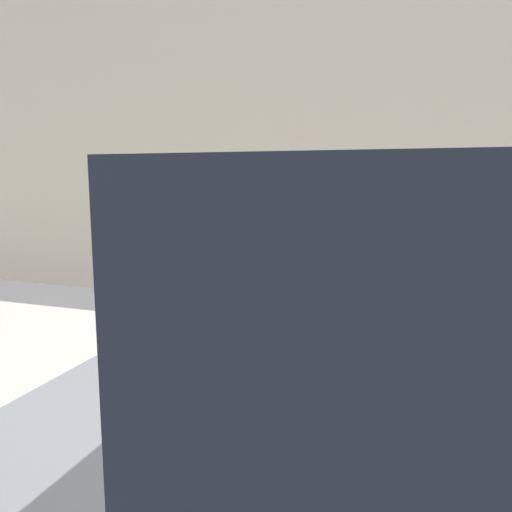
{
  "coord_description": "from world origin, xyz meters",
  "views": [
    {
      "loc": [
        0.99,
        -1.56,
        1.78
      ],
      "look_at": [
        -0.03,
        1.3,
        1.31
      ],
      "focal_mm": 35.0,
      "sensor_mm": 36.0,
      "label": 1
    }
  ],
  "objects": [
    {
      "name": "parking_meter",
      "position": [
        -0.03,
        1.3,
        1.19
      ],
      "size": [
        0.2,
        0.15,
        1.53
      ],
      "color": "gray",
      "rests_on": "sidewalk"
    },
    {
      "name": "building_facade",
      "position": [
        0.0,
        5.28,
        3.18
      ],
      "size": [
        24.0,
        0.3,
        6.36
      ],
      "color": "beige",
      "rests_on": "ground_plane"
    },
    {
      "name": "sidewalk",
      "position": [
        0.0,
        2.2,
        0.05
      ],
      "size": [
        24.0,
        2.8,
        0.1
      ],
      "color": "#ADAAA3",
      "rests_on": "ground_plane"
    }
  ]
}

